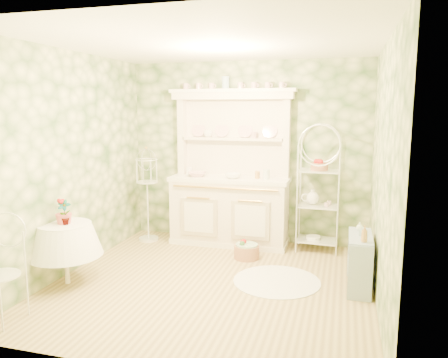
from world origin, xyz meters
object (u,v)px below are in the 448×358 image
(side_shelf, at_px, (359,262))
(round_table, at_px, (66,250))
(bakers_rack, at_px, (319,187))
(birdcage_stand, at_px, (147,192))
(floor_basket, at_px, (247,250))
(kitchen_dresser, at_px, (230,168))

(side_shelf, distance_m, round_table, 3.35)
(bakers_rack, bearing_deg, side_shelf, -63.24)
(bakers_rack, bearing_deg, round_table, -140.55)
(round_table, relative_size, birdcage_stand, 0.53)
(bakers_rack, relative_size, floor_basket, 5.25)
(kitchen_dresser, distance_m, floor_basket, 1.25)
(kitchen_dresser, xyz_separation_m, side_shelf, (1.83, -1.21, -0.84))
(kitchen_dresser, height_order, birdcage_stand, kitchen_dresser)
(side_shelf, xyz_separation_m, round_table, (-3.25, -0.77, 0.10))
(floor_basket, bearing_deg, round_table, -142.53)
(kitchen_dresser, xyz_separation_m, floor_basket, (0.40, -0.58, -1.03))
(kitchen_dresser, xyz_separation_m, round_table, (-1.42, -1.98, -0.74))
(kitchen_dresser, relative_size, bakers_rack, 1.25)
(round_table, height_order, birdcage_stand, birdcage_stand)
(bakers_rack, distance_m, floor_basket, 1.35)
(kitchen_dresser, distance_m, bakers_rack, 1.31)
(side_shelf, xyz_separation_m, floor_basket, (-1.44, 0.63, -0.19))
(bakers_rack, distance_m, side_shelf, 1.48)
(side_shelf, height_order, floor_basket, side_shelf)
(kitchen_dresser, height_order, floor_basket, kitchen_dresser)
(round_table, xyz_separation_m, birdcage_stand, (0.18, 1.80, 0.36))
(bakers_rack, relative_size, round_table, 2.29)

